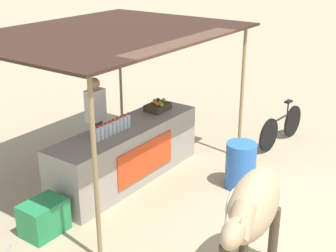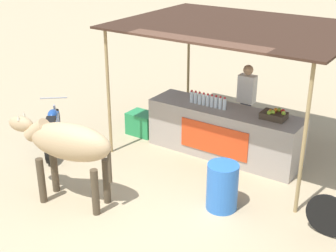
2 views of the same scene
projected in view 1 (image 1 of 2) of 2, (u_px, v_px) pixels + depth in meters
name	position (u px, v px, depth m)	size (l,w,h in m)	color
ground_plane	(243.00, 219.00, 6.84)	(60.00, 60.00, 0.00)	tan
stall_counter	(127.00, 153.00, 7.85)	(3.00, 0.82, 0.96)	#9E9389
stall_awning	(108.00, 37.00, 7.31)	(4.20, 3.20, 2.49)	#382319
water_bottle_row	(114.00, 127.00, 7.34)	(0.79, 0.07, 0.25)	silver
fruit_crate	(158.00, 106.00, 8.40)	(0.44, 0.32, 0.18)	#3F3326
vendor_behind_counter	(96.00, 122.00, 8.18)	(0.34, 0.22, 1.65)	#383842
cooler_box	(44.00, 218.00, 6.44)	(0.60, 0.44, 0.48)	#268C4C
water_barrel	(241.00, 165.00, 7.63)	(0.50, 0.50, 0.77)	blue
cow	(252.00, 209.00, 5.15)	(1.85, 0.81, 1.44)	tan
bicycle_leaning	(281.00, 127.00, 9.33)	(1.66, 0.18, 0.85)	black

